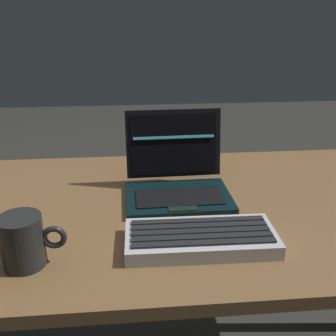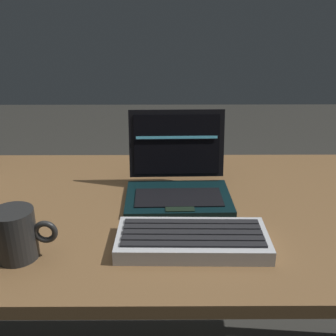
{
  "view_description": "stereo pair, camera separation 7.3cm",
  "coord_description": "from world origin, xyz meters",
  "views": [
    {
      "loc": [
        -0.02,
        -0.83,
        1.15
      ],
      "look_at": [
        0.06,
        0.03,
        0.79
      ],
      "focal_mm": 42.58,
      "sensor_mm": 36.0,
      "label": 1
    },
    {
      "loc": [
        0.05,
        -0.83,
        1.15
      ],
      "look_at": [
        0.06,
        0.03,
        0.79
      ],
      "focal_mm": 42.58,
      "sensor_mm": 36.0,
      "label": 2
    }
  ],
  "objects": [
    {
      "name": "desk",
      "position": [
        0.0,
        0.0,
        0.64
      ],
      "size": [
        1.64,
        0.67,
        0.71
      ],
      "color": "brown",
      "rests_on": "ground"
    },
    {
      "name": "coffee_mug",
      "position": [
        -0.22,
        -0.2,
        0.76
      ],
      "size": [
        0.12,
        0.08,
        0.1
      ],
      "color": "black",
      "rests_on": "desk"
    },
    {
      "name": "external_keyboard",
      "position": [
        0.1,
        -0.17,
        0.73
      ],
      "size": [
        0.29,
        0.13,
        0.03
      ],
      "color": "#B3B5B8",
      "rests_on": "desk"
    },
    {
      "name": "laptop_front",
      "position": [
        0.08,
        0.05,
        0.75
      ],
      "size": [
        0.25,
        0.21,
        0.2
      ],
      "color": "black",
      "rests_on": "desk"
    }
  ]
}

